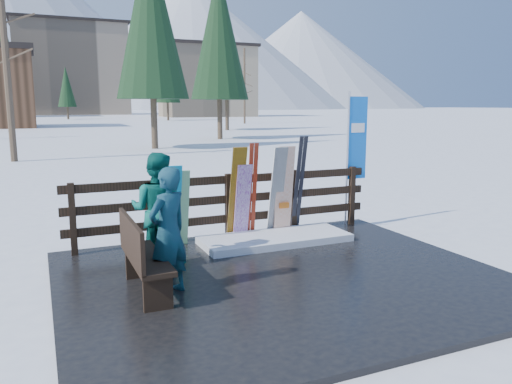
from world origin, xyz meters
name	(u,v)px	position (x,y,z in m)	size (l,w,h in m)	color
ground	(284,281)	(0.00, 0.00, 0.00)	(700.00, 700.00, 0.00)	white
deck	(284,278)	(0.00, 0.00, 0.04)	(6.00, 5.00, 0.08)	black
fence	(228,201)	(0.00, 2.20, 0.74)	(5.60, 0.10, 1.15)	black
snow_patch	(275,239)	(0.63, 1.60, 0.14)	(2.58, 1.00, 0.12)	white
bench	(141,254)	(-1.94, 0.12, 0.60)	(0.41, 1.50, 0.97)	black
snowboard_0	(173,207)	(-1.05, 1.98, 0.77)	(0.26, 0.03, 1.42)	#10A6D3
snowboard_1	(180,209)	(-0.94, 1.98, 0.73)	(0.30, 0.03, 1.32)	silver
snowboard_2	(237,194)	(0.07, 1.98, 0.90)	(0.26, 0.03, 1.68)	orange
snowboard_3	(243,202)	(0.18, 1.98, 0.75)	(0.27, 0.03, 1.36)	white
snowboard_4	(277,192)	(0.85, 1.98, 0.89)	(0.25, 0.03, 1.65)	black
snowboard_5	(284,191)	(0.99, 1.98, 0.89)	(0.33, 0.03, 1.63)	white
ski_pair_a	(252,191)	(0.39, 2.05, 0.93)	(0.16, 0.23, 1.70)	maroon
ski_pair_b	(299,185)	(1.33, 2.05, 0.98)	(0.17, 0.34, 1.79)	black
rental_flag	(355,143)	(2.67, 2.25, 1.69)	(0.45, 0.04, 2.60)	silver
person_front	(168,231)	(-1.62, -0.01, 0.88)	(0.58, 0.38, 1.60)	#165157
person_back	(158,210)	(-1.49, 1.15, 0.92)	(0.81, 0.63, 1.67)	#0A584D
resort_buildings	(52,71)	(1.03, 115.41, 9.81)	(73.00, 87.60, 22.60)	tan
trees	(104,74)	(3.69, 48.07, 5.56)	(41.89, 68.64, 12.37)	#382B1E
mountains	(15,22)	(-10.50, 328.41, 50.20)	(520.00, 260.00, 120.00)	white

